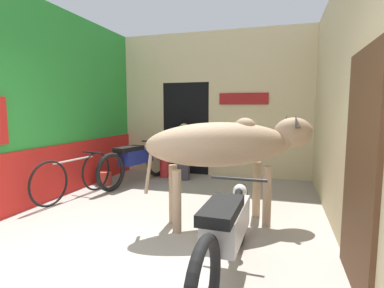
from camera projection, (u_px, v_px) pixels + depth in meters
name	position (u px, v px, depth m)	size (l,w,h in m)	color
wall_left_shopfront	(53.00, 106.00, 5.07)	(0.25, 4.76, 3.22)	green
wall_back_with_doorway	(205.00, 114.00, 7.06)	(4.30, 0.93, 3.22)	beige
wall_right_with_door	(344.00, 103.00, 3.76)	(0.22, 4.76, 3.22)	beige
cow	(230.00, 145.00, 3.87)	(2.21, 1.49, 1.44)	tan
motorcycle_near	(227.00, 230.00, 2.59)	(0.58, 2.13, 0.81)	black
motorcycle_far	(136.00, 160.00, 6.09)	(0.68, 2.12, 0.82)	black
bicycle	(75.00, 176.00, 5.09)	(0.44, 1.76, 0.74)	black
shopkeeper_seated	(183.00, 150.00, 6.46)	(0.44, 0.33, 1.20)	#3D3842
plastic_stool	(165.00, 167.00, 6.67)	(0.35, 0.35, 0.44)	red
bucket	(105.00, 178.00, 6.01)	(0.26, 0.26, 0.26)	#C63D33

